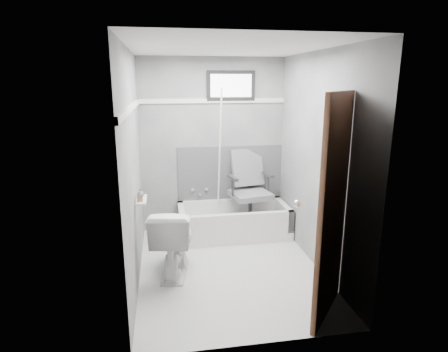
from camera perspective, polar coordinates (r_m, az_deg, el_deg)
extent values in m
plane|color=silver|center=(4.41, 0.77, -13.82)|extent=(2.60, 2.60, 0.00)
plane|color=silver|center=(3.91, 0.89, 19.00)|extent=(2.60, 2.60, 0.00)
cube|color=slate|center=(5.25, -1.71, 4.62)|extent=(2.00, 0.02, 2.40)
cube|color=slate|center=(2.77, 5.64, -4.23)|extent=(2.00, 0.02, 2.40)
cube|color=slate|center=(3.94, -13.63, 1.01)|extent=(0.02, 2.60, 2.40)
cube|color=slate|center=(4.28, 14.12, 2.00)|extent=(0.02, 2.60, 2.40)
imported|color=white|center=(4.20, -7.72, -9.70)|extent=(0.56, 0.84, 0.76)
cube|color=#4C4C4F|center=(5.36, 0.98, 0.46)|extent=(1.50, 0.02, 0.78)
cube|color=white|center=(5.17, -1.74, 11.38)|extent=(2.00, 0.02, 0.06)
cube|color=white|center=(3.85, -13.97, 10.03)|extent=(0.02, 2.60, 0.06)
cylinder|color=white|center=(5.06, -0.70, 2.52)|extent=(0.02, 0.42, 1.91)
cube|color=silver|center=(3.91, -12.46, -3.60)|extent=(0.10, 0.32, 0.02)
imported|color=olive|center=(3.81, -12.71, -3.03)|extent=(0.06, 0.06, 0.11)
imported|color=slate|center=(3.95, -12.61, -2.52)|extent=(0.10, 0.10, 0.09)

